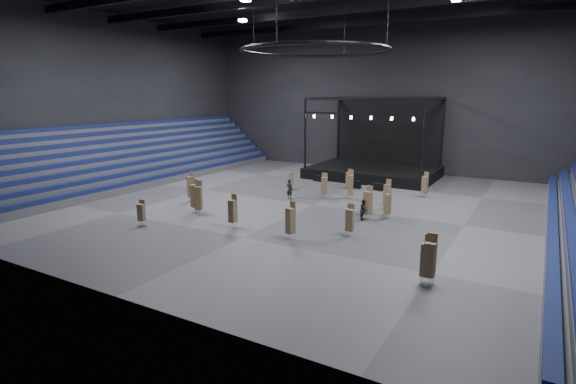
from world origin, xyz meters
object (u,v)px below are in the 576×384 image
Objects in this scene: chair_stack_6 at (195,195)px; chair_stack_15 at (291,178)px; flight_case_mid at (355,184)px; chair_stack_10 at (141,212)px; chair_stack_13 at (199,197)px; chair_stack_11 at (425,184)px; chair_stack_16 at (324,185)px; man_center at (290,189)px; crew_member at (364,210)px; chair_stack_4 at (351,185)px; stage at (376,164)px; chair_stack_5 at (427,259)px; chair_stack_9 at (191,186)px; chair_stack_7 at (368,202)px; chair_stack_12 at (291,220)px; chair_stack_3 at (430,259)px; chair_stack_8 at (349,178)px; chair_stack_14 at (368,200)px; flight_case_right at (378,187)px; chair_stack_2 at (233,210)px; chair_stack_1 at (350,219)px; flight_case_left at (318,178)px; chair_stack_17 at (388,203)px; chair_stack_0 at (387,194)px.

chair_stack_6 is 1.34× the size of chair_stack_15.
chair_stack_10 reaches higher than flight_case_mid.
chair_stack_10 is 4.77m from chair_stack_13.
chair_stack_11 is 9.53m from chair_stack_16.
chair_stack_6 is at bearing 71.62° from man_center.
man_center reaches higher than crew_member.
chair_stack_10 is at bearing -142.59° from chair_stack_4.
chair_stack_5 is at bearing -66.06° from stage.
chair_stack_9 reaches higher than man_center.
chair_stack_12 is at bearing -94.95° from chair_stack_7.
chair_stack_7 is (-6.79, 9.94, 0.06)m from chair_stack_5.
stage is 5.23× the size of chair_stack_3.
chair_stack_8 reaches higher than chair_stack_14.
man_center is at bearing 176.37° from chair_stack_7.
man_center is at bearing -127.61° from flight_case_right.
chair_stack_12 reaches higher than chair_stack_15.
stage is at bearing 111.09° from flight_case_right.
chair_stack_2 is 1.22× the size of chair_stack_14.
chair_stack_11 is at bearing 62.60° from chair_stack_2.
chair_stack_13 is at bearing 164.07° from chair_stack_2.
chair_stack_1 is 8.29m from chair_stack_5.
chair_stack_5 is at bearing -52.44° from flight_case_left.
chair_stack_3 reaches higher than chair_stack_16.
flight_case_right is 0.41× the size of chair_stack_7.
chair_stack_9 is 1.33× the size of chair_stack_15.
flight_case_right is 18.51m from chair_stack_9.
crew_member is (5.72, -4.91, -0.47)m from chair_stack_16.
chair_stack_4 is at bearing -100.22° from flight_case_right.
chair_stack_17 is at bearing -67.97° from stage.
stage is at bearing 105.67° from chair_stack_8.
chair_stack_15 is (-5.60, -3.64, 0.69)m from flight_case_mid.
chair_stack_2 is at bearing -118.54° from chair_stack_16.
stage is 5.43× the size of chair_stack_5.
chair_stack_15 is (-7.06, 1.32, -0.31)m from chair_stack_4.
chair_stack_11 is at bearing 112.76° from chair_stack_5.
chair_stack_0 reaches higher than chair_stack_15.
chair_stack_11 is 1.17× the size of chair_stack_15.
chair_stack_2 is at bearing -115.32° from chair_stack_0.
stage is at bearing 114.81° from chair_stack_12.
flight_case_mid is at bearing 68.14° from chair_stack_8.
crew_member is (5.51, -18.47, -0.64)m from stage.
flight_case_mid is 0.45× the size of chair_stack_5.
flight_case_right is 0.39× the size of chair_stack_9.
chair_stack_11 is 1.02× the size of chair_stack_17.
chair_stack_8 is at bearing 71.66° from chair_stack_9.
crew_member is (3.54, -5.92, -0.58)m from chair_stack_4.
chair_stack_3 reaches higher than chair_stack_5.
chair_stack_1 is at bearing -77.39° from chair_stack_11.
chair_stack_0 is 1.07× the size of chair_stack_16.
chair_stack_5 is at bearing -46.20° from chair_stack_1.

